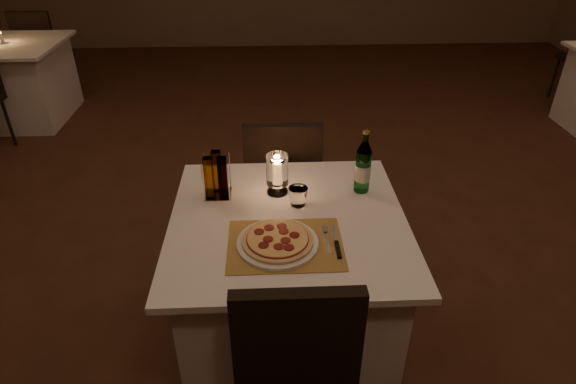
{
  "coord_description": "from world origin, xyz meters",
  "views": [
    {
      "loc": [
        -0.28,
        -2.21,
        1.91
      ],
      "look_at": [
        -0.2,
        -0.52,
        0.86
      ],
      "focal_mm": 30.0,
      "sensor_mm": 36.0,
      "label": 1
    }
  ],
  "objects_px": {
    "main_table": "(288,283)",
    "tumbler": "(298,196)",
    "water_bottle": "(363,167)",
    "hurricane_candle": "(277,171)",
    "plate": "(278,243)",
    "pizza": "(278,240)",
    "neighbor_table_left": "(15,82)",
    "chair_far": "(282,174)"
  },
  "relations": [
    {
      "from": "chair_far",
      "to": "hurricane_candle",
      "type": "relative_size",
      "value": 4.7
    },
    {
      "from": "main_table",
      "to": "chair_far",
      "type": "distance_m",
      "value": 0.74
    },
    {
      "from": "main_table",
      "to": "tumbler",
      "type": "bearing_deg",
      "value": 65.48
    },
    {
      "from": "main_table",
      "to": "hurricane_candle",
      "type": "distance_m",
      "value": 0.52
    },
    {
      "from": "main_table",
      "to": "hurricane_candle",
      "type": "height_order",
      "value": "hurricane_candle"
    },
    {
      "from": "chair_far",
      "to": "plate",
      "type": "relative_size",
      "value": 2.81
    },
    {
      "from": "tumbler",
      "to": "hurricane_candle",
      "type": "relative_size",
      "value": 0.45
    },
    {
      "from": "tumbler",
      "to": "water_bottle",
      "type": "bearing_deg",
      "value": 19.59
    },
    {
      "from": "plate",
      "to": "pizza",
      "type": "height_order",
      "value": "pizza"
    },
    {
      "from": "main_table",
      "to": "water_bottle",
      "type": "xyz_separation_m",
      "value": [
        0.35,
        0.21,
        0.49
      ]
    },
    {
      "from": "main_table",
      "to": "plate",
      "type": "bearing_deg",
      "value": -105.52
    },
    {
      "from": "main_table",
      "to": "plate",
      "type": "height_order",
      "value": "plate"
    },
    {
      "from": "hurricane_candle",
      "to": "neighbor_table_left",
      "type": "bearing_deg",
      "value": 131.98
    },
    {
      "from": "chair_far",
      "to": "tumbler",
      "type": "height_order",
      "value": "chair_far"
    },
    {
      "from": "neighbor_table_left",
      "to": "water_bottle",
      "type": "bearing_deg",
      "value": -43.83
    },
    {
      "from": "water_bottle",
      "to": "neighbor_table_left",
      "type": "bearing_deg",
      "value": 136.17
    },
    {
      "from": "tumbler",
      "to": "water_bottle",
      "type": "height_order",
      "value": "water_bottle"
    },
    {
      "from": "plate",
      "to": "hurricane_candle",
      "type": "distance_m",
      "value": 0.41
    },
    {
      "from": "main_table",
      "to": "tumbler",
      "type": "relative_size",
      "value": 11.71
    },
    {
      "from": "neighbor_table_left",
      "to": "chair_far",
      "type": "bearing_deg",
      "value": -41.77
    },
    {
      "from": "tumbler",
      "to": "hurricane_candle",
      "type": "xyz_separation_m",
      "value": [
        -0.09,
        0.11,
        0.07
      ]
    },
    {
      "from": "hurricane_candle",
      "to": "neighbor_table_left",
      "type": "height_order",
      "value": "hurricane_candle"
    },
    {
      "from": "pizza",
      "to": "main_table",
      "type": "bearing_deg",
      "value": 74.46
    },
    {
      "from": "main_table",
      "to": "water_bottle",
      "type": "distance_m",
      "value": 0.63
    },
    {
      "from": "chair_far",
      "to": "water_bottle",
      "type": "bearing_deg",
      "value": -55.26
    },
    {
      "from": "plate",
      "to": "pizza",
      "type": "xyz_separation_m",
      "value": [
        -0.0,
        0.0,
        0.02
      ]
    },
    {
      "from": "main_table",
      "to": "plate",
      "type": "xyz_separation_m",
      "value": [
        -0.05,
        -0.18,
        0.38
      ]
    },
    {
      "from": "main_table",
      "to": "pizza",
      "type": "xyz_separation_m",
      "value": [
        -0.05,
        -0.18,
        0.39
      ]
    },
    {
      "from": "pizza",
      "to": "hurricane_candle",
      "type": "relative_size",
      "value": 1.46
    },
    {
      "from": "plate",
      "to": "water_bottle",
      "type": "bearing_deg",
      "value": 44.63
    },
    {
      "from": "chair_far",
      "to": "plate",
      "type": "distance_m",
      "value": 0.92
    },
    {
      "from": "chair_far",
      "to": "tumbler",
      "type": "distance_m",
      "value": 0.65
    },
    {
      "from": "hurricane_candle",
      "to": "main_table",
      "type": "bearing_deg",
      "value": -79.55
    },
    {
      "from": "chair_far",
      "to": "plate",
      "type": "bearing_deg",
      "value": -93.2
    },
    {
      "from": "chair_far",
      "to": "pizza",
      "type": "relative_size",
      "value": 3.21
    },
    {
      "from": "main_table",
      "to": "neighbor_table_left",
      "type": "xyz_separation_m",
      "value": [
        -2.5,
        2.94,
        0.0
      ]
    },
    {
      "from": "plate",
      "to": "hurricane_candle",
      "type": "height_order",
      "value": "hurricane_candle"
    },
    {
      "from": "main_table",
      "to": "water_bottle",
      "type": "relative_size",
      "value": 3.34
    },
    {
      "from": "plate",
      "to": "water_bottle",
      "type": "distance_m",
      "value": 0.57
    },
    {
      "from": "tumbler",
      "to": "hurricane_candle",
      "type": "height_order",
      "value": "hurricane_candle"
    },
    {
      "from": "plate",
      "to": "tumbler",
      "type": "bearing_deg",
      "value": 71.02
    },
    {
      "from": "main_table",
      "to": "water_bottle",
      "type": "bearing_deg",
      "value": 31.44
    }
  ]
}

